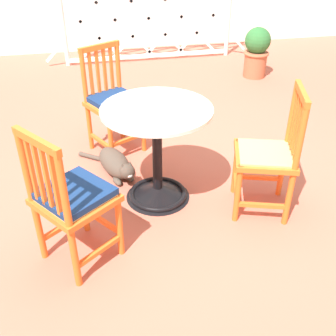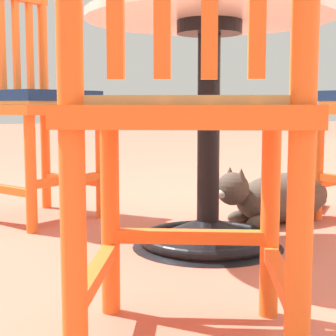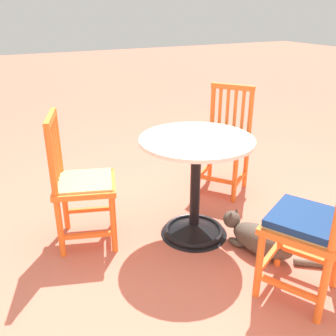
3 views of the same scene
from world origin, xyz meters
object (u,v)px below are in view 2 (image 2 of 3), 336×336
object	(u,v)px
orange_chair_at_corner	(188,114)
tabby_cat	(276,198)
orange_chair_facing_out	(34,106)
cafe_table	(208,158)

from	to	relation	value
orange_chair_at_corner	tabby_cat	distance (m)	1.23
orange_chair_facing_out	orange_chair_at_corner	size ratio (longest dim) A/B	1.00
cafe_table	orange_chair_facing_out	xyz separation A→B (m)	(-0.59, -0.52, 0.16)
cafe_table	orange_chair_facing_out	size ratio (longest dim) A/B	0.83
orange_chair_facing_out	cafe_table	bearing A→B (deg)	41.28
cafe_table	orange_chair_at_corner	world-z (taller)	orange_chair_at_corner
orange_chair_facing_out	orange_chair_at_corner	world-z (taller)	same
orange_chair_at_corner	tabby_cat	bearing A→B (deg)	147.07
tabby_cat	orange_chair_facing_out	bearing A→B (deg)	-109.74
tabby_cat	orange_chair_at_corner	bearing A→B (deg)	-32.93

